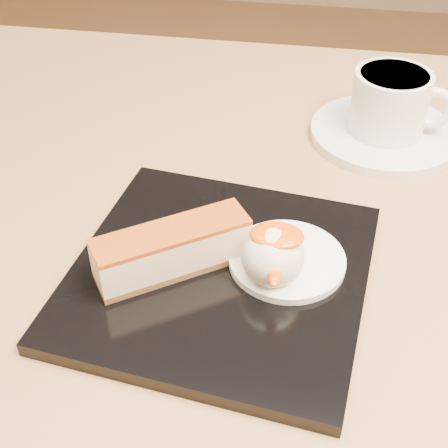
% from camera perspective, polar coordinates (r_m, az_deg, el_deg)
% --- Properties ---
extents(table, '(0.80, 0.80, 0.72)m').
position_cam_1_polar(table, '(0.63, -1.74, -12.04)').
color(table, black).
rests_on(table, ground).
extents(dessert_plate, '(0.25, 0.25, 0.01)m').
position_cam_1_polar(dessert_plate, '(0.48, -0.39, -4.62)').
color(dessert_plate, black).
rests_on(dessert_plate, table).
extents(cheesecake, '(0.11, 0.09, 0.04)m').
position_cam_1_polar(cheesecake, '(0.47, -4.75, -2.34)').
color(cheesecake, brown).
rests_on(cheesecake, dessert_plate).
extents(cream_smear, '(0.09, 0.09, 0.01)m').
position_cam_1_polar(cream_smear, '(0.48, 5.78, -3.28)').
color(cream_smear, white).
rests_on(cream_smear, dessert_plate).
extents(ice_cream_scoop, '(0.05, 0.05, 0.05)m').
position_cam_1_polar(ice_cream_scoop, '(0.45, 4.47, -2.94)').
color(ice_cream_scoop, white).
rests_on(ice_cream_scoop, cream_smear).
extents(mango_sauce, '(0.04, 0.03, 0.01)m').
position_cam_1_polar(mango_sauce, '(0.44, 4.88, -1.04)').
color(mango_sauce, '#E35407').
rests_on(mango_sauce, ice_cream_scoop).
extents(mint_sprig, '(0.03, 0.02, 0.00)m').
position_cam_1_polar(mint_sprig, '(0.50, 2.70, -0.69)').
color(mint_sprig, '#2B8433').
rests_on(mint_sprig, cream_smear).
extents(saucer, '(0.15, 0.15, 0.01)m').
position_cam_1_polar(saucer, '(0.67, 14.39, 8.01)').
color(saucer, white).
rests_on(saucer, table).
extents(coffee_cup, '(0.10, 0.08, 0.06)m').
position_cam_1_polar(coffee_cup, '(0.65, 15.09, 10.76)').
color(coffee_cup, white).
rests_on(coffee_cup, saucer).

